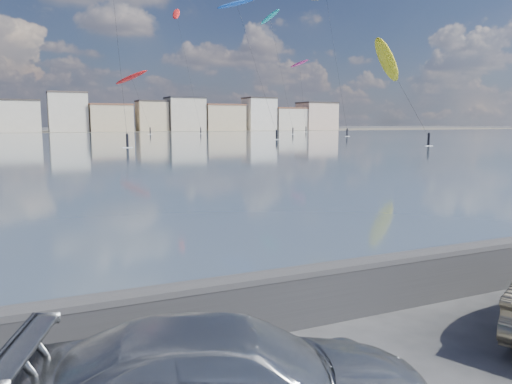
{
  "coord_description": "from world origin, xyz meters",
  "views": [
    {
      "loc": [
        -2.9,
        -4.5,
        3.52
      ],
      "look_at": [
        1.0,
        4.0,
        2.2
      ],
      "focal_mm": 35.0,
      "sensor_mm": 36.0,
      "label": 1
    }
  ],
  "objects": [
    {
      "name": "far_buildings",
      "position": [
        1.31,
        186.0,
        6.03
      ],
      "size": [
        240.79,
        13.26,
        14.6
      ],
      "color": "#B7C6BC",
      "rests_on": "ground"
    },
    {
      "name": "car_silver",
      "position": [
        -1.01,
        0.25,
        0.67
      ],
      "size": [
        4.99,
        3.24,
        1.34
      ],
      "primitive_type": "imported",
      "rotation": [
        0.0,
        0.0,
        1.25
      ],
      "color": "#A2A5A8",
      "rests_on": "ground"
    },
    {
      "name": "kitesurfer_9",
      "position": [
        26.09,
        146.06,
        16.33
      ],
      "size": [
        10.07,
        11.18,
        18.95
      ],
      "color": "red",
      "rests_on": "ground"
    },
    {
      "name": "kitesurfer_11",
      "position": [
        67.55,
        106.6,
        33.82
      ],
      "size": [
        8.16,
        11.71,
        35.69
      ],
      "color": "#BF8C19",
      "rests_on": "ground"
    },
    {
      "name": "kitesurfer_4",
      "position": [
        38.85,
        95.98,
        27.64
      ],
      "size": [
        8.88,
        14.27,
        29.55
      ],
      "color": "blue",
      "rests_on": "ground"
    },
    {
      "name": "bay_water",
      "position": [
        0.0,
        91.5,
        0.01
      ],
      "size": [
        500.0,
        177.0,
        0.0
      ],
      "primitive_type": "cube",
      "color": "#415667",
      "rests_on": "ground"
    },
    {
      "name": "seawall",
      "position": [
        0.0,
        2.7,
        0.58
      ],
      "size": [
        400.0,
        0.36,
        1.08
      ],
      "color": "#28282B",
      "rests_on": "ground"
    },
    {
      "name": "kitesurfer_8",
      "position": [
        40.7,
        148.17,
        35.26
      ],
      "size": [
        6.63,
        14.66,
        38.68
      ],
      "color": "red",
      "rests_on": "ground"
    },
    {
      "name": "kitesurfer_12",
      "position": [
        48.84,
        59.28,
        12.9
      ],
      "size": [
        9.35,
        11.33,
        16.66
      ],
      "color": "yellow",
      "rests_on": "ground"
    },
    {
      "name": "kitesurfer_6",
      "position": [
        87.11,
        154.51,
        23.67
      ],
      "size": [
        5.38,
        12.06,
        25.58
      ],
      "color": "#E5338C",
      "rests_on": "ground"
    },
    {
      "name": "kitesurfer_7",
      "position": [
        65.36,
        134.08,
        34.02
      ],
      "size": [
        4.81,
        16.5,
        36.8
      ],
      "color": "#19BFBF",
      "rests_on": "ground"
    },
    {
      "name": "far_shore_strip",
      "position": [
        0.0,
        200.0,
        0.01
      ],
      "size": [
        500.0,
        60.0,
        0.0
      ],
      "primitive_type": "cube",
      "color": "#4C473D",
      "rests_on": "ground"
    }
  ]
}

